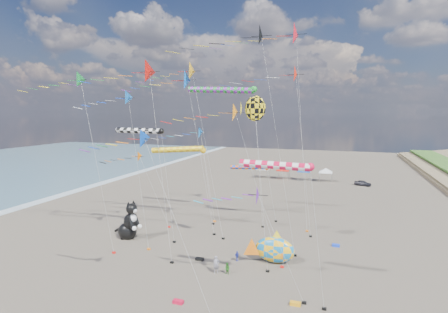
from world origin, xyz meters
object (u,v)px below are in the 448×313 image
cat_inflatable (129,219)px  parked_car (363,183)px  child_blue (237,256)px  child_green (227,269)px  person_adult (216,265)px  fish_inflatable (274,250)px

cat_inflatable → parked_car: (30.66, 45.03, -1.97)m
child_blue → child_green: bearing=-147.5°
child_green → cat_inflatable: bearing=-173.1°
person_adult → child_green: size_ratio=1.47×
child_blue → cat_inflatable: bearing=114.7°
cat_inflatable → child_blue: (15.26, -2.11, -2.01)m
child_green → parked_car: size_ratio=0.35×
cat_inflatable → child_blue: bearing=6.0°
person_adult → fish_inflatable: bearing=0.5°
person_adult → parked_car: bearing=31.9°
cat_inflatable → child_blue: cat_inflatable is taller
person_adult → child_blue: 3.72m
person_adult → child_green: 1.20m
child_green → parked_car: bearing=100.1°
fish_inflatable → child_blue: bearing=-167.7°
fish_inflatable → person_adult: bearing=-139.6°
person_adult → parked_car: size_ratio=0.51×
fish_inflatable → child_green: 5.95m
person_adult → parked_car: (16.58, 50.66, -0.30)m
person_adult → child_blue: (1.17, 3.52, -0.34)m
fish_inflatable → child_blue: size_ratio=5.17×
cat_inflatable → person_adult: cat_inflatable is taller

